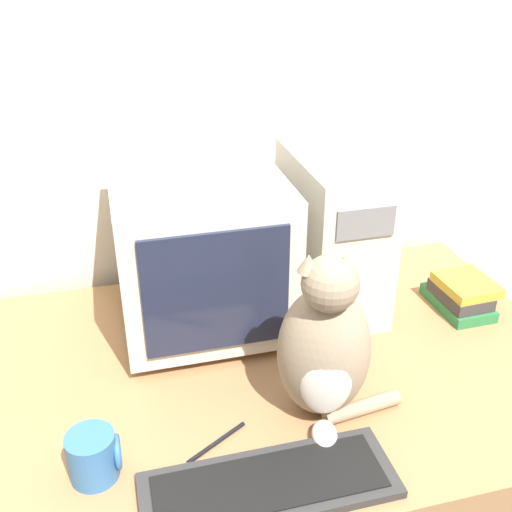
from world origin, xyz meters
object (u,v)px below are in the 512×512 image
pen (217,442)px  mug (94,456)px  computer_tower (332,231)px  cat (325,348)px  book_stack (461,295)px  crt_monitor (201,252)px  keyboard (269,485)px

pen → mug: size_ratio=1.36×
computer_tower → cat: computer_tower is taller
mug → book_stack: bearing=19.2°
book_stack → mug: size_ratio=2.04×
book_stack → mug: (-0.99, -0.34, 0.01)m
cat → crt_monitor: bearing=129.9°
cat → mug: bearing=-157.9°
cat → mug: 0.49m
computer_tower → crt_monitor: bearing=-175.7°
crt_monitor → cat: crt_monitor is taller
crt_monitor → mug: bearing=-122.3°
computer_tower → book_stack: computer_tower is taller
keyboard → mug: bearing=159.6°
crt_monitor → mug: crt_monitor is taller
pen → computer_tower: bearing=48.4°
computer_tower → pen: 0.66m
computer_tower → pen: (-0.42, -0.47, -0.21)m
keyboard → computer_tower: bearing=60.4°
keyboard → pen: 0.15m
pen → cat: bearing=9.1°
crt_monitor → keyboard: bearing=-88.1°
book_stack → mug: bearing=-160.8°
computer_tower → keyboard: bearing=-119.6°
book_stack → pen: 0.82m
crt_monitor → keyboard: crt_monitor is taller
book_stack → pen: bearing=-156.6°
cat → mug: cat is taller
crt_monitor → computer_tower: 0.36m
computer_tower → mug: size_ratio=4.23×
keyboard → mug: 0.33m
pen → mug: (-0.24, -0.02, 0.05)m
book_stack → crt_monitor: bearing=170.4°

